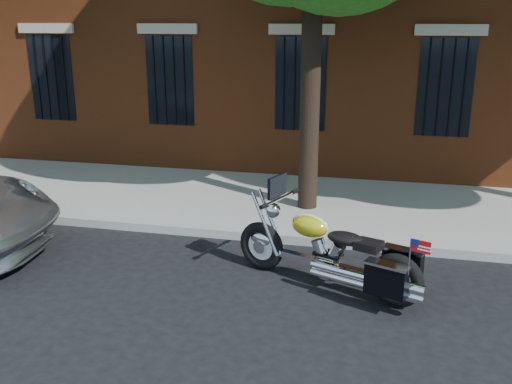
# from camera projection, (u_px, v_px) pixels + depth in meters

# --- Properties ---
(ground) EXTENTS (120.00, 120.00, 0.00)m
(ground) POSITION_uv_depth(u_px,v_px,m) (245.00, 275.00, 8.26)
(ground) COLOR black
(ground) RESTS_ON ground
(curb) EXTENTS (40.00, 0.16, 0.15)m
(curb) POSITION_uv_depth(u_px,v_px,m) (265.00, 237.00, 9.53)
(curb) COLOR gray
(curb) RESTS_ON ground
(sidewalk) EXTENTS (40.00, 3.60, 0.15)m
(sidewalk) POSITION_uv_depth(u_px,v_px,m) (284.00, 203.00, 11.28)
(sidewalk) COLOR gray
(sidewalk) RESTS_ON ground
(motorcycle) EXTENTS (2.67, 1.53, 1.47)m
(motorcycle) POSITION_uv_depth(u_px,v_px,m) (334.00, 256.00, 7.70)
(motorcycle) COLOR black
(motorcycle) RESTS_ON ground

